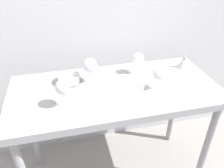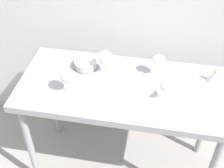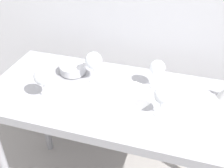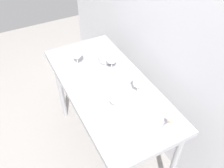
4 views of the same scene
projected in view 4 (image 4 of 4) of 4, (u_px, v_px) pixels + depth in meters
name	position (u px, v px, depth m)	size (l,w,h in m)	color
ground_plane	(109.00, 146.00, 2.53)	(6.00, 6.00, 0.00)	gray
back_wall	(164.00, 26.00, 1.83)	(3.80, 0.04, 2.60)	#BBBBC0
steel_counter	(108.00, 94.00, 2.00)	(1.40, 0.65, 0.90)	gray
wine_glass_near_right	(115.00, 99.00, 1.65)	(0.09, 0.09, 0.16)	white
wine_glass_near_left	(77.00, 54.00, 2.01)	(0.09, 0.09, 0.18)	white
wine_glass_far_left	(112.00, 59.00, 1.98)	(0.10, 0.10, 0.18)	white
wine_glass_far_right	(138.00, 83.00, 1.76)	(0.09, 0.09, 0.17)	white
tasting_sheet_upper	(114.00, 93.00, 1.85)	(0.19, 0.26, 0.00)	white
tasting_sheet_lower	(136.00, 112.00, 1.70)	(0.18, 0.23, 0.00)	white
tasting_bowl	(107.00, 57.00, 2.15)	(0.16, 0.16, 0.06)	#4C4C4C
decanter_funnel	(169.00, 125.00, 1.57)	(0.09, 0.09, 0.12)	#BDBDBD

